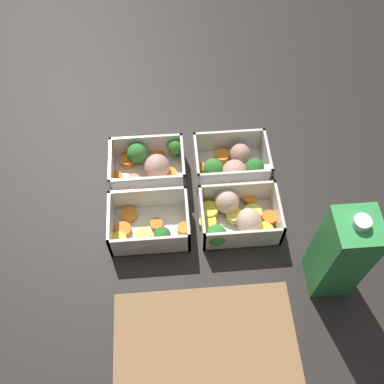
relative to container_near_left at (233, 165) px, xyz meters
name	(u,v)px	position (x,y,z in m)	size (l,w,h in m)	color
ground_plane	(192,198)	(0.08, 0.05, -0.03)	(4.00, 4.00, 0.00)	#282321
container_near_left	(233,165)	(0.00, 0.00, 0.00)	(0.14, 0.11, 0.06)	silver
container_near_right	(148,167)	(0.16, -0.01, 0.00)	(0.15, 0.12, 0.06)	silver
container_far_left	(236,217)	(0.01, 0.11, 0.00)	(0.15, 0.12, 0.06)	silver
container_far_right	(149,226)	(0.16, 0.12, -0.01)	(0.15, 0.10, 0.06)	silver
juice_carton	(341,254)	(-0.13, 0.23, 0.07)	(0.07, 0.07, 0.20)	green
cutting_board	(205,346)	(0.08, 0.33, -0.02)	(0.28, 0.18, 0.02)	olive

